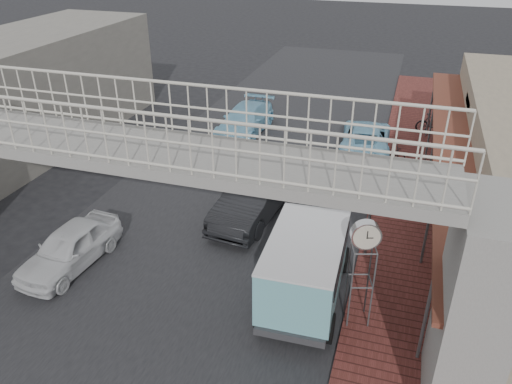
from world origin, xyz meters
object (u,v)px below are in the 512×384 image
Objects in this scene: street_clock at (365,240)px; arrow_sign at (396,197)px; motorcycle_near at (387,156)px; white_hatchback at (70,247)px; dark_sedan at (254,197)px; angkot_curb at (366,137)px; angkot_far at (245,120)px; motorcycle_far at (433,123)px; angkot_van at (306,259)px.

arrow_sign is (0.57, 2.93, -0.28)m from street_clock.
white_hatchback is at bearing 119.19° from motorcycle_near.
dark_sedan reaches higher than motorcycle_near.
angkot_curb is 11.77m from street_clock.
angkot_far is at bearing -7.80° from angkot_curb.
arrow_sign is at bearing 22.83° from white_hatchback.
angkot_curb reaches higher than white_hatchback.
street_clock reaches higher than arrow_sign.
motorcycle_near is 4.88m from motorcycle_far.
angkot_van is at bearing -61.92° from angkot_far.
angkot_van is (-0.40, -11.03, 0.70)m from angkot_curb.
angkot_van reaches higher than angkot_curb.
white_hatchback is at bearing -129.26° from dark_sedan.
white_hatchback is 9.88m from arrow_sign.
angkot_curb is 2.90× the size of motorcycle_near.
dark_sedan is 6.34m from street_clock.
angkot_van is at bearing -124.51° from arrow_sign.
angkot_van is at bearing 144.06° from street_clock.
motorcycle_near is 0.53× the size of street_clock.
angkot_curb is 4.22m from motorcycle_far.
motorcycle_near is at bearing 59.21° from dark_sedan.
arrow_sign reaches higher than angkot_far.
angkot_far is 12.78m from angkot_van.
angkot_far is 1.07× the size of angkot_van.
motorcycle_near is 7.37m from arrow_sign.
dark_sedan is at bearing 136.12° from motorcycle_far.
angkot_curb is at bearing 107.03° from arrow_sign.
street_clock is at bearing -94.94° from arrow_sign.
street_clock reaches higher than angkot_far.
motorcycle_near is (4.22, 5.69, -0.25)m from dark_sedan.
angkot_van is at bearing -48.91° from dark_sedan.
arrow_sign is at bearing 97.25° from angkot_curb.
angkot_van is 2.72× the size of motorcycle_near.
white_hatchback is at bearing -176.96° from angkot_van.
arrow_sign is (0.57, -7.12, 1.80)m from motorcycle_near.
motorcycle_far is at bearing 89.85° from arrow_sign.
dark_sedan is 4.75m from angkot_van.
arrow_sign is at bearing -10.87° from dark_sedan.
dark_sedan is at bearing 117.17° from street_clock.
motorcycle_near is (1.10, -1.49, -0.13)m from angkot_curb.
white_hatchback is 8.91m from street_clock.
angkot_far reaches higher than motorcycle_near.
dark_sedan reaches higher than motorcycle_far.
angkot_curb is 1.70× the size of arrow_sign.
angkot_van is (2.72, -3.85, 0.57)m from dark_sedan.
angkot_curb is at bearing 16.11° from motorcycle_near.
arrow_sign reaches higher than motorcycle_near.
motorcycle_near is at bearing 122.63° from angkot_curb.
dark_sedan is at bearing -67.24° from angkot_far.
angkot_far is (1.58, 12.07, 0.05)m from white_hatchback.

